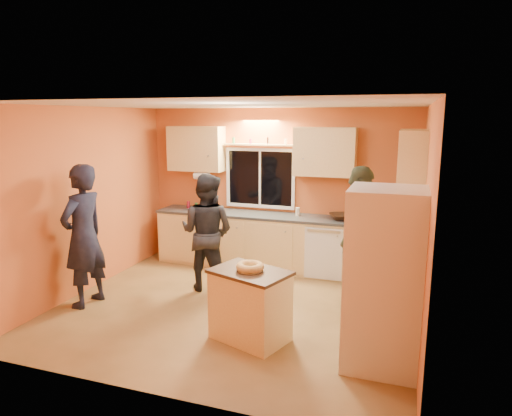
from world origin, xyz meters
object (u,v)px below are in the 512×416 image
at_px(person_left, 84,236).
at_px(person_center, 207,232).
at_px(person_right, 358,239).
at_px(island, 250,305).
at_px(refrigerator, 384,279).

bearing_deg(person_left, person_center, 133.39).
distance_m(person_left, person_right, 3.54).
bearing_deg(island, person_left, -166.18).
xyz_separation_m(refrigerator, person_left, (-3.79, 0.30, 0.04)).
distance_m(refrigerator, person_center, 2.84).
xyz_separation_m(person_left, person_right, (3.40, 0.99, -0.00)).
xyz_separation_m(island, person_left, (-2.38, 0.23, 0.53)).
bearing_deg(person_center, person_right, -178.84).
relative_size(person_left, person_right, 1.00).
xyz_separation_m(island, person_right, (1.02, 1.21, 0.53)).
bearing_deg(refrigerator, island, 177.17).
distance_m(person_center, person_right, 2.12).
distance_m(island, person_left, 2.44).
xyz_separation_m(refrigerator, person_center, (-2.51, 1.33, -0.06)).
bearing_deg(refrigerator, person_left, 175.52).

